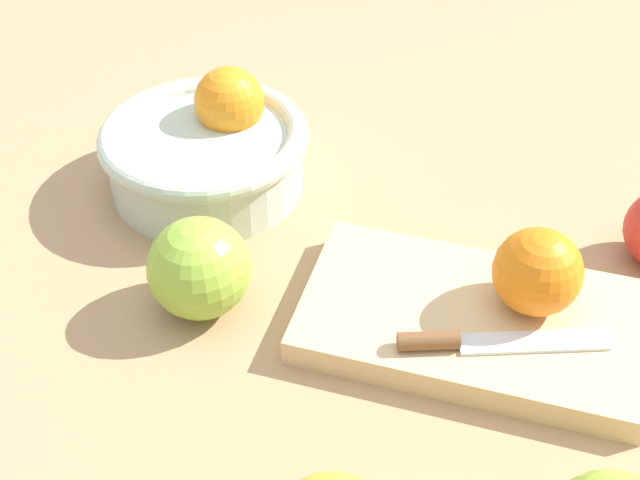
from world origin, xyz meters
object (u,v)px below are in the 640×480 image
object	(u,v)px
orange_on_board	(537,272)
apple_mid_left	(199,268)
bowl	(208,149)
cutting_board	(469,325)
knife	(473,341)

from	to	relation	value
orange_on_board	apple_mid_left	xyz separation A→B (m)	(-0.25, -0.04, -0.02)
bowl	orange_on_board	xyz separation A→B (m)	(0.30, -0.11, 0.02)
bowl	cutting_board	world-z (taller)	bowl
cutting_board	knife	world-z (taller)	knife
cutting_board	orange_on_board	size ratio (longest dim) A/B	3.84
orange_on_board	knife	distance (m)	0.07
cutting_board	knife	xyz separation A→B (m)	(0.00, -0.03, 0.02)
cutting_board	apple_mid_left	size ratio (longest dim) A/B	3.16
bowl	knife	bearing A→B (deg)	-32.35
knife	apple_mid_left	xyz separation A→B (m)	(-0.22, 0.01, 0.01)
apple_mid_left	orange_on_board	bearing A→B (deg)	9.55
orange_on_board	apple_mid_left	world-z (taller)	orange_on_board
knife	bowl	bearing A→B (deg)	147.65
orange_on_board	knife	size ratio (longest dim) A/B	0.44
cutting_board	apple_mid_left	distance (m)	0.21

